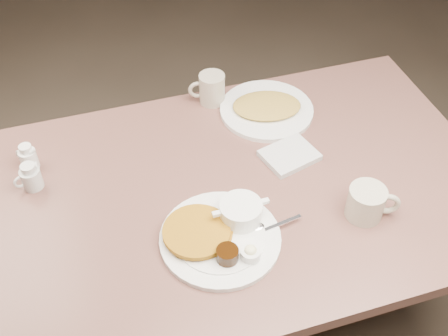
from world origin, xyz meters
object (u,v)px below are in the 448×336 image
object	(u,v)px
diner_table	(226,229)
creamer_left	(31,177)
creamer_right	(28,157)
hash_plate	(267,109)
coffee_mug_near	(367,202)
coffee_mug_far	(211,89)
main_plate	(221,231)

from	to	relation	value
diner_table	creamer_left	distance (m)	0.57
creamer_right	diner_table	bearing A→B (deg)	-26.99
hash_plate	diner_table	bearing A→B (deg)	-128.14
hash_plate	coffee_mug_near	bearing A→B (deg)	-78.13
coffee_mug_near	creamer_right	bearing A→B (deg)	151.74
diner_table	hash_plate	bearing A→B (deg)	51.86
diner_table	creamer_left	xyz separation A→B (m)	(-0.50, 0.18, 0.21)
diner_table	coffee_mug_far	xyz separation A→B (m)	(0.07, 0.39, 0.22)
coffee_mug_near	creamer_right	size ratio (longest dim) A/B	1.87
main_plate	hash_plate	xyz separation A→B (m)	(0.28, 0.43, -0.01)
coffee_mug_far	creamer_left	size ratio (longest dim) A/B	1.52
coffee_mug_near	hash_plate	xyz separation A→B (m)	(-0.10, 0.47, -0.03)
diner_table	creamer_left	world-z (taller)	creamer_left
diner_table	main_plate	size ratio (longest dim) A/B	3.97
coffee_mug_near	hash_plate	world-z (taller)	coffee_mug_near
coffee_mug_far	creamer_right	bearing A→B (deg)	-167.09
main_plate	coffee_mug_far	world-z (taller)	coffee_mug_far
coffee_mug_near	hash_plate	bearing A→B (deg)	101.87
main_plate	coffee_mug_near	distance (m)	0.39
diner_table	hash_plate	xyz separation A→B (m)	(0.22, 0.29, 0.18)
coffee_mug_near	creamer_left	size ratio (longest dim) A/B	1.83
diner_table	creamer_right	size ratio (longest dim) A/B	18.75
coffee_mug_far	hash_plate	bearing A→B (deg)	-34.53
diner_table	coffee_mug_near	world-z (taller)	coffee_mug_near
main_plate	creamer_left	xyz separation A→B (m)	(-0.44, 0.32, 0.01)
coffee_mug_near	creamer_right	distance (m)	0.94
creamer_right	coffee_mug_near	bearing A→B (deg)	-28.26
coffee_mug_far	creamer_left	distance (m)	0.62
main_plate	hash_plate	size ratio (longest dim) A/B	1.07
main_plate	creamer_left	size ratio (longest dim) A/B	4.64
creamer_right	coffee_mug_far	bearing A→B (deg)	12.91
diner_table	main_plate	xyz separation A→B (m)	(-0.06, -0.15, 0.19)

